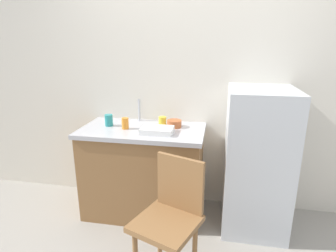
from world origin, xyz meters
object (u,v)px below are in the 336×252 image
(terracotta_bowl, at_px, (174,124))
(cup_orange, at_px, (125,123))
(refrigerator, at_px, (257,160))
(chair, at_px, (171,215))
(dish_tray, at_px, (157,130))
(cup_teal, at_px, (109,120))
(cup_yellow, at_px, (162,121))

(terracotta_bowl, xyz_separation_m, cup_orange, (-0.43, -0.14, 0.02))
(cup_orange, bearing_deg, refrigerator, 1.43)
(refrigerator, xyz_separation_m, cup_orange, (-1.19, -0.03, 0.29))
(chair, height_order, dish_tray, dish_tray)
(dish_tray, relative_size, terracotta_bowl, 2.04)
(chair, relative_size, cup_orange, 8.54)
(cup_teal, bearing_deg, dish_tray, -14.63)
(chair, bearing_deg, dish_tray, 131.28)
(refrigerator, bearing_deg, cup_yellow, 169.01)
(refrigerator, height_order, chair, refrigerator)
(dish_tray, xyz_separation_m, cup_orange, (-0.32, 0.07, 0.03))
(cup_orange, bearing_deg, cup_teal, 160.99)
(chair, relative_size, dish_tray, 3.18)
(refrigerator, distance_m, chair, 0.99)
(cup_teal, bearing_deg, cup_yellow, 15.62)
(cup_teal, bearing_deg, refrigerator, -1.41)
(chair, height_order, cup_teal, cup_teal)
(terracotta_bowl, height_order, cup_teal, cup_teal)
(refrigerator, bearing_deg, cup_orange, -178.57)
(chair, xyz_separation_m, cup_yellow, (-0.24, 0.92, 0.41))
(refrigerator, distance_m, dish_tray, 0.92)
(refrigerator, distance_m, cup_teal, 1.41)
(cup_yellow, xyz_separation_m, cup_orange, (-0.31, -0.20, 0.01))
(dish_tray, relative_size, cup_yellow, 3.65)
(cup_teal, bearing_deg, terracotta_bowl, 6.71)
(chair, relative_size, cup_teal, 8.14)
(terracotta_bowl, bearing_deg, chair, -82.21)
(terracotta_bowl, xyz_separation_m, cup_yellow, (-0.13, 0.07, 0.00))
(refrigerator, xyz_separation_m, cup_teal, (-1.38, 0.03, 0.29))
(chair, bearing_deg, refrigerator, 70.47)
(terracotta_bowl, distance_m, cup_yellow, 0.14)
(dish_tray, xyz_separation_m, cup_teal, (-0.50, 0.13, 0.03))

